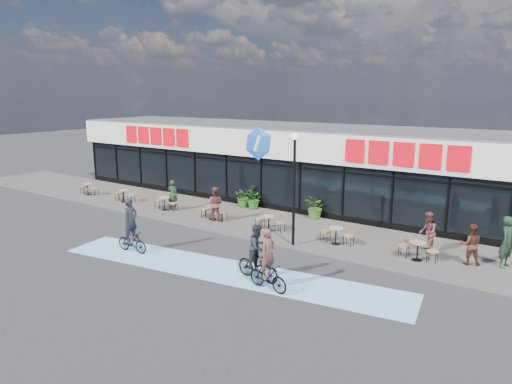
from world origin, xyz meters
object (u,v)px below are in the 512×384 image
(lamp_post, at_px, (294,179))
(patron_left, at_px, (173,195))
(cyclist_b, at_px, (258,257))
(patron_right, at_px, (215,204))
(pedestrian_b, at_px, (507,242))
(potted_plant_left, at_px, (254,199))
(bistro_set_0, at_px, (89,188))
(cyclist_a, at_px, (268,268))
(potted_plant_right, at_px, (316,207))
(potted_plant_mid, at_px, (244,196))
(pedestrian_a, at_px, (428,232))
(pedestrian_c, at_px, (471,244))

(lamp_post, height_order, patron_left, lamp_post)
(cyclist_b, bearing_deg, patron_right, 140.72)
(patron_left, relative_size, pedestrian_b, 0.87)
(potted_plant_left, distance_m, cyclist_b, 9.84)
(bistro_set_0, bearing_deg, lamp_post, -4.41)
(lamp_post, relative_size, bistro_set_0, 3.13)
(cyclist_a, bearing_deg, patron_left, 150.20)
(bistro_set_0, distance_m, cyclist_b, 17.33)
(lamp_post, bearing_deg, potted_plant_left, 139.56)
(potted_plant_right, bearing_deg, potted_plant_mid, -179.72)
(bistro_set_0, xyz_separation_m, pedestrian_a, (20.84, 1.07, 0.40))
(cyclist_a, height_order, cyclist_b, cyclist_a)
(potted_plant_right, bearing_deg, potted_plant_left, -179.29)
(lamp_post, bearing_deg, pedestrian_b, 16.10)
(pedestrian_b, distance_m, cyclist_b, 9.39)
(pedestrian_a, bearing_deg, cyclist_b, -51.57)
(bistro_set_0, height_order, potted_plant_left, potted_plant_left)
(cyclist_a, bearing_deg, potted_plant_right, 106.77)
(potted_plant_right, height_order, pedestrian_a, pedestrian_a)
(potted_plant_right, distance_m, cyclist_a, 8.95)
(potted_plant_mid, xyz_separation_m, pedestrian_c, (12.40, -2.43, 0.16))
(bistro_set_0, relative_size, potted_plant_right, 1.21)
(cyclist_a, distance_m, cyclist_b, 0.91)
(pedestrian_c, bearing_deg, pedestrian_a, -34.90)
(pedestrian_a, bearing_deg, patron_left, -103.09)
(potted_plant_left, bearing_deg, patron_left, -142.63)
(bistro_set_0, relative_size, cyclist_a, 0.71)
(bistro_set_0, relative_size, pedestrian_c, 0.96)
(patron_left, height_order, pedestrian_a, pedestrian_a)
(potted_plant_left, xyz_separation_m, cyclist_b, (5.68, -8.03, 0.18))
(cyclist_a, xyz_separation_m, cyclist_b, (-0.76, 0.50, 0.06))
(pedestrian_a, xyz_separation_m, cyclist_a, (-3.51, -6.60, -0.17))
(lamp_post, xyz_separation_m, pedestrian_b, (7.88, 2.27, -1.90))
(potted_plant_mid, relative_size, patron_right, 0.73)
(potted_plant_right, xyz_separation_m, patron_right, (-4.12, -3.21, 0.24))
(pedestrian_a, relative_size, cyclist_b, 0.84)
(potted_plant_right, relative_size, pedestrian_a, 0.74)
(pedestrian_c, bearing_deg, potted_plant_left, -30.72)
(patron_right, distance_m, pedestrian_b, 13.15)
(potted_plant_right, relative_size, cyclist_b, 0.62)
(pedestrian_b, bearing_deg, lamp_post, 123.38)
(patron_right, bearing_deg, cyclist_a, 118.91)
(pedestrian_a, bearing_deg, potted_plant_mid, -116.98)
(potted_plant_right, xyz_separation_m, cyclist_b, (1.83, -8.08, 0.11))
(potted_plant_left, distance_m, potted_plant_right, 3.86)
(bistro_set_0, bearing_deg, potted_plant_right, 11.64)
(potted_plant_left, bearing_deg, pedestrian_c, -11.67)
(pedestrian_a, bearing_deg, bistro_set_0, -103.72)
(lamp_post, height_order, pedestrian_b, lamp_post)
(lamp_post, distance_m, potted_plant_right, 4.94)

